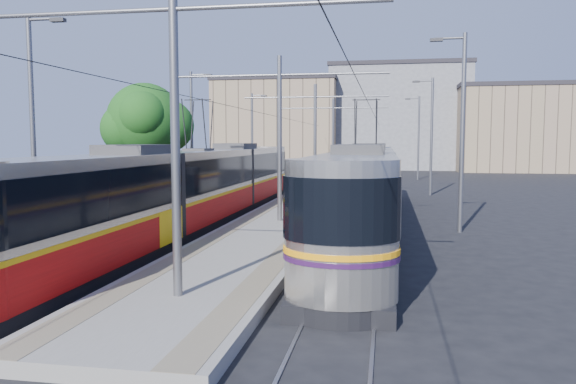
# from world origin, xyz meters

# --- Properties ---
(ground) EXTENTS (160.00, 160.00, 0.00)m
(ground) POSITION_xyz_m (0.00, 0.00, 0.00)
(ground) COLOR black
(ground) RESTS_ON ground
(platform) EXTENTS (4.00, 50.00, 0.30)m
(platform) POSITION_xyz_m (0.00, 17.00, 0.15)
(platform) COLOR gray
(platform) RESTS_ON ground
(tactile_strip_left) EXTENTS (0.70, 50.00, 0.01)m
(tactile_strip_left) POSITION_xyz_m (-1.45, 17.00, 0.30)
(tactile_strip_left) COLOR gray
(tactile_strip_left) RESTS_ON platform
(tactile_strip_right) EXTENTS (0.70, 50.00, 0.01)m
(tactile_strip_right) POSITION_xyz_m (1.45, 17.00, 0.30)
(tactile_strip_right) COLOR gray
(tactile_strip_right) RESTS_ON platform
(rails) EXTENTS (8.71, 70.00, 0.03)m
(rails) POSITION_xyz_m (0.00, 17.00, 0.02)
(rails) COLOR gray
(rails) RESTS_ON ground
(track_arrow) EXTENTS (1.20, 5.00, 0.01)m
(track_arrow) POSITION_xyz_m (-3.60, -3.00, 0.01)
(track_arrow) COLOR silver
(track_arrow) RESTS_ON ground
(tram_left) EXTENTS (2.43, 30.80, 5.50)m
(tram_left) POSITION_xyz_m (-3.60, 7.93, 1.71)
(tram_left) COLOR black
(tram_left) RESTS_ON ground
(tram_right) EXTENTS (2.43, 28.26, 5.50)m
(tram_right) POSITION_xyz_m (3.60, 9.21, 1.86)
(tram_right) COLOR black
(tram_right) RESTS_ON ground
(catenary) EXTENTS (9.20, 70.00, 7.00)m
(catenary) POSITION_xyz_m (0.00, 14.15, 4.52)
(catenary) COLOR slate
(catenary) RESTS_ON platform
(street_lamps) EXTENTS (15.18, 38.22, 8.00)m
(street_lamps) POSITION_xyz_m (-0.00, 21.00, 4.18)
(street_lamps) COLOR slate
(street_lamps) RESTS_ON ground
(shelter) EXTENTS (0.58, 0.93, 2.04)m
(shelter) POSITION_xyz_m (0.76, 12.42, 1.37)
(shelter) COLOR black
(shelter) RESTS_ON platform
(tree) EXTENTS (4.92, 4.54, 7.14)m
(tree) POSITION_xyz_m (-9.34, 16.08, 4.83)
(tree) COLOR #382314
(tree) RESTS_ON ground
(building_left) EXTENTS (16.32, 12.24, 11.99)m
(building_left) POSITION_xyz_m (-10.00, 60.00, 6.00)
(building_left) COLOR gray
(building_left) RESTS_ON ground
(building_centre) EXTENTS (18.36, 14.28, 13.89)m
(building_centre) POSITION_xyz_m (6.00, 64.00, 6.96)
(building_centre) COLOR gray
(building_centre) RESTS_ON ground
(building_right) EXTENTS (14.28, 10.20, 10.60)m
(building_right) POSITION_xyz_m (20.00, 58.00, 5.31)
(building_right) COLOR gray
(building_right) RESTS_ON ground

